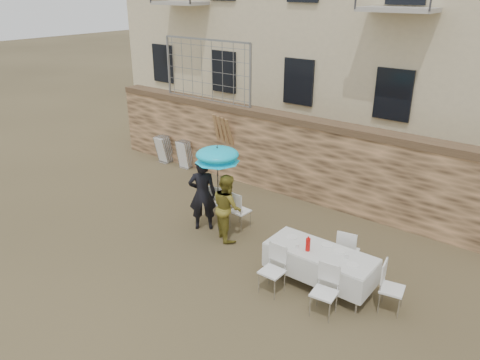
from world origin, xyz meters
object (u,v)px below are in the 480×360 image
Objects in this scene: umbrella at (217,157)px; couple_chair_right at (240,210)px; man_suit at (202,194)px; table_chair_front_right at (324,292)px; soda_bottle at (308,245)px; table_chair_front_left at (272,270)px; table_chair_back at (348,250)px; banquet_table at (321,253)px; chair_stack_left at (168,148)px; woman_dress at (227,207)px; chair_stack_right at (187,153)px; table_chair_side at (392,288)px; couple_chair_left at (218,202)px.

umbrella reaches higher than couple_chair_right.
table_chair_front_right is (3.85, -1.12, -0.41)m from man_suit.
soda_bottle is 0.27× the size of table_chair_front_left.
table_chair_back is (0.40, 0.95, -0.43)m from soda_bottle.
banquet_table is at bearing 51.89° from table_chair_front_left.
chair_stack_left is (-7.22, 3.31, -0.45)m from soda_bottle.
banquet_table is (2.95, -0.47, -1.15)m from umbrella.
woman_dress reaches higher than table_chair_back.
chair_stack_right is at bearing 147.09° from table_chair_front_left.
table_chair_side is (2.00, 0.85, 0.00)m from table_chair_front_left.
table_chair_side reaches higher than chair_stack_right.
couple_chair_right is 2.64m from table_chair_front_left.
couple_chair_right reaches higher than chair_stack_left.
banquet_table is 2.28× the size of chair_stack_left.
soda_bottle is at bearing 160.38° from couple_chair_right.
table_chair_side is at bearing -4.88° from umbrella.
table_chair_side is at bearing 23.58° from table_chair_front_left.
table_chair_side is at bearing 36.99° from table_chair_front_right.
soda_bottle is at bearing -27.66° from chair_stack_right.
umbrella is at bearing 167.27° from soda_bottle.
couple_chair_left is 4.65m from chair_stack_left.
banquet_table is (3.35, -0.92, 0.25)m from couple_chair_left.
table_chair_front_left and table_chair_back have the same top height.
man_suit is 1.07m from umbrella.
man_suit is 6.87× the size of soda_bottle.
umbrella reaches higher than table_chair_side.
table_chair_back is (2.80, 0.43, -0.30)m from woman_dress.
table_chair_front_left is at bearing 131.71° from couple_chair_left.
woman_dress is 1.63× the size of table_chair_side.
table_chair_front_left is (-0.40, -0.60, -0.43)m from soda_bottle.
table_chair_side is at bearing 139.12° from table_chair_back.
chair_stack_left is at bearing -27.85° from table_chair_back.
chair_stack_left is 1.00× the size of chair_stack_right.
table_chair_front_left is 1.74m from table_chair_back.
umbrella reaches higher than chair_stack_left.
couple_chair_left is 1.04× the size of chair_stack_right.
umbrella reaches higher than soda_bottle.
man_suit is 3.37m from banquet_table.
man_suit is 1.94× the size of chair_stack_left.
table_chair_front_right is at bearing -56.31° from banquet_table.
chair_stack_left is (-8.82, 3.06, -0.02)m from table_chair_side.
woman_dress reaches higher than table_chair_front_right.
banquet_table is (2.60, -0.37, -0.05)m from woman_dress.
soda_bottle reaches higher than banquet_table.
couple_chair_left reaches higher than banquet_table.
man_suit is 0.76m from woman_dress.
chair_stack_left is (-4.77, 2.24, -0.02)m from couple_chair_right.
soda_bottle is (2.45, -1.07, 0.43)m from couple_chair_right.
chair_stack_right is (-3.87, 2.24, -0.02)m from couple_chair_right.
couple_chair_left reaches higher than chair_stack_right.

